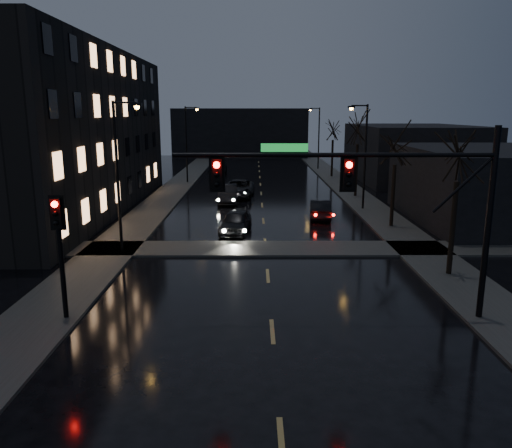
{
  "coord_description": "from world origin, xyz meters",
  "views": [
    {
      "loc": [
        -0.61,
        -8.04,
        7.43
      ],
      "look_at": [
        -0.56,
        10.76,
        3.2
      ],
      "focal_mm": 35.0,
      "sensor_mm": 36.0,
      "label": 1
    }
  ],
  "objects_px": {
    "oncoming_car_b": "(227,194)",
    "oncoming_car_c": "(239,188)",
    "oncoming_car_a": "(236,222)",
    "lead_car": "(320,209)",
    "oncoming_car_d": "(218,168)"
  },
  "relations": [
    {
      "from": "oncoming_car_b",
      "to": "oncoming_car_c",
      "type": "xyz_separation_m",
      "value": [
        0.85,
        3.16,
        -0.0
      ]
    },
    {
      "from": "oncoming_car_a",
      "to": "oncoming_car_b",
      "type": "bearing_deg",
      "value": 103.27
    },
    {
      "from": "oncoming_car_b",
      "to": "lead_car",
      "type": "distance_m",
      "value": 9.29
    },
    {
      "from": "oncoming_car_c",
      "to": "oncoming_car_d",
      "type": "bearing_deg",
      "value": 104.69
    },
    {
      "from": "oncoming_car_d",
      "to": "oncoming_car_b",
      "type": "bearing_deg",
      "value": -84.18
    },
    {
      "from": "oncoming_car_d",
      "to": "lead_car",
      "type": "xyz_separation_m",
      "value": [
        9.19,
        -26.22,
        -0.08
      ]
    },
    {
      "from": "oncoming_car_a",
      "to": "oncoming_car_d",
      "type": "relative_size",
      "value": 0.8
    },
    {
      "from": "oncoming_car_a",
      "to": "oncoming_car_b",
      "type": "height_order",
      "value": "oncoming_car_b"
    },
    {
      "from": "oncoming_car_a",
      "to": "oncoming_car_b",
      "type": "distance_m",
      "value": 10.55
    },
    {
      "from": "oncoming_car_b",
      "to": "lead_car",
      "type": "relative_size",
      "value": 1.12
    },
    {
      "from": "oncoming_car_d",
      "to": "oncoming_car_a",
      "type": "bearing_deg",
      "value": -84.3
    },
    {
      "from": "oncoming_car_a",
      "to": "lead_car",
      "type": "xyz_separation_m",
      "value": [
        5.87,
        4.34,
        -0.03
      ]
    },
    {
      "from": "oncoming_car_a",
      "to": "oncoming_car_b",
      "type": "xyz_separation_m",
      "value": [
        -1.09,
        10.49,
        0.05
      ]
    },
    {
      "from": "oncoming_car_a",
      "to": "oncoming_car_d",
      "type": "height_order",
      "value": "oncoming_car_d"
    },
    {
      "from": "oncoming_car_a",
      "to": "oncoming_car_c",
      "type": "xyz_separation_m",
      "value": [
        -0.24,
        13.65,
        0.05
      ]
    }
  ]
}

